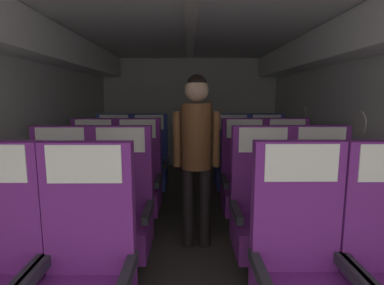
% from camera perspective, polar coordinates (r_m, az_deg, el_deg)
% --- Properties ---
extents(ground, '(3.78, 6.62, 0.02)m').
position_cam_1_polar(ground, '(3.42, -0.13, -16.14)').
color(ground, '#3D3833').
extents(fuselage_shell, '(3.66, 6.27, 2.24)m').
position_cam_1_polar(fuselage_shell, '(3.38, -0.17, 12.11)').
color(fuselage_shell, silver).
rests_on(fuselage_shell, ground).
extents(seat_a_left_aisle, '(0.51, 0.50, 1.19)m').
position_cam_1_polar(seat_a_left_aisle, '(1.78, -19.76, -23.29)').
color(seat_a_left_aisle, '#38383D').
rests_on(seat_a_left_aisle, ground).
extents(seat_a_right_window, '(0.51, 0.50, 1.19)m').
position_cam_1_polar(seat_a_right_window, '(1.81, 20.07, -22.71)').
color(seat_a_right_window, '#38383D').
rests_on(seat_a_right_window, ground).
extents(seat_b_left_window, '(0.51, 0.50, 1.19)m').
position_cam_1_polar(seat_b_left_window, '(2.69, -23.68, -12.32)').
color(seat_b_left_window, '#38383D').
rests_on(seat_b_left_window, ground).
extents(seat_b_left_aisle, '(0.51, 0.50, 1.19)m').
position_cam_1_polar(seat_b_left_aisle, '(2.54, -13.35, -13.07)').
color(seat_b_left_aisle, '#38383D').
rests_on(seat_b_left_aisle, ground).
extents(seat_b_right_aisle, '(0.51, 0.50, 1.19)m').
position_cam_1_polar(seat_b_right_aisle, '(2.71, 23.37, -12.12)').
color(seat_b_right_aisle, '#38383D').
rests_on(seat_b_right_aisle, ground).
extents(seat_b_right_window, '(0.51, 0.50, 1.19)m').
position_cam_1_polar(seat_b_right_window, '(2.54, 13.31, -13.06)').
color(seat_b_right_window, '#38383D').
rests_on(seat_b_right_window, ground).
extents(seat_c_left_window, '(0.51, 0.50, 1.19)m').
position_cam_1_polar(seat_c_left_window, '(3.44, -18.14, -7.46)').
color(seat_c_left_window, '#38383D').
rests_on(seat_c_left_window, ground).
extents(seat_c_left_aisle, '(0.51, 0.50, 1.19)m').
position_cam_1_polar(seat_c_left_aisle, '(3.33, -10.23, -7.68)').
color(seat_c_left_aisle, '#38383D').
rests_on(seat_c_left_aisle, ground).
extents(seat_c_right_aisle, '(0.51, 0.50, 1.19)m').
position_cam_1_polar(seat_c_right_aisle, '(3.46, 17.62, -7.32)').
color(seat_c_right_aisle, '#38383D').
rests_on(seat_c_right_aisle, ground).
extents(seat_c_right_window, '(0.51, 0.50, 1.19)m').
position_cam_1_polar(seat_c_right_window, '(3.33, 9.91, -7.66)').
color(seat_c_right_window, '#38383D').
rests_on(seat_c_right_window, ground).
extents(seat_d_left_window, '(0.51, 0.50, 1.19)m').
position_cam_1_polar(seat_d_left_window, '(4.24, -14.54, -4.28)').
color(seat_d_left_window, '#38383D').
rests_on(seat_d_left_window, ground).
extents(seat_d_left_aisle, '(0.51, 0.50, 1.19)m').
position_cam_1_polar(seat_d_left_aisle, '(4.13, -8.08, -4.41)').
color(seat_d_left_aisle, '#38383D').
rests_on(seat_d_left_aisle, ground).
extents(seat_d_right_aisle, '(0.51, 0.50, 1.19)m').
position_cam_1_polar(seat_d_right_aisle, '(4.24, 13.99, -4.23)').
color(seat_d_right_aisle, '#38383D').
rests_on(seat_d_right_aisle, ground).
extents(seat_d_right_window, '(0.51, 0.50, 1.19)m').
position_cam_1_polar(seat_d_right_window, '(4.15, 7.71, -4.35)').
color(seat_d_right_window, '#38383D').
rests_on(seat_d_right_window, ground).
extents(flight_attendant, '(0.43, 0.28, 1.62)m').
position_cam_1_polar(flight_attendant, '(2.77, 0.87, -0.09)').
color(flight_attendant, black).
rests_on(flight_attendant, ground).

